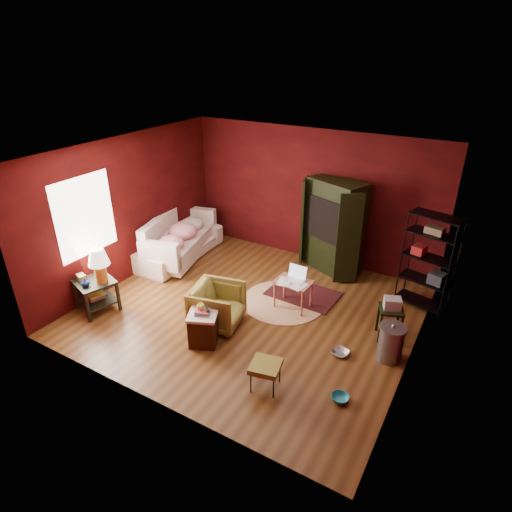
{
  "coord_description": "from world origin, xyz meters",
  "views": [
    {
      "loc": [
        3.31,
        -5.48,
        4.32
      ],
      "look_at": [
        0.0,
        0.2,
        1.0
      ],
      "focal_mm": 30.0,
      "sensor_mm": 36.0,
      "label": 1
    }
  ],
  "objects_px": {
    "sofa": "(179,240)",
    "wire_shelving": "(430,259)",
    "side_table": "(97,274)",
    "tv_armoire": "(334,225)",
    "hamper": "(204,328)",
    "armchair": "(217,304)",
    "laptop_desk": "(294,284)"
  },
  "relations": [
    {
      "from": "sofa",
      "to": "wire_shelving",
      "type": "bearing_deg",
      "value": -84.44
    },
    {
      "from": "side_table",
      "to": "tv_armoire",
      "type": "height_order",
      "value": "tv_armoire"
    },
    {
      "from": "hamper",
      "to": "wire_shelving",
      "type": "xyz_separation_m",
      "value": [
        2.77,
        2.82,
        0.68
      ]
    },
    {
      "from": "hamper",
      "to": "armchair",
      "type": "bearing_deg",
      "value": 100.17
    },
    {
      "from": "wire_shelving",
      "to": "tv_armoire",
      "type": "bearing_deg",
      "value": 178.92
    },
    {
      "from": "tv_armoire",
      "to": "laptop_desk",
      "type": "bearing_deg",
      "value": -69.83
    },
    {
      "from": "hamper",
      "to": "laptop_desk",
      "type": "bearing_deg",
      "value": 64.5
    },
    {
      "from": "side_table",
      "to": "laptop_desk",
      "type": "relative_size",
      "value": 1.54
    },
    {
      "from": "hamper",
      "to": "tv_armoire",
      "type": "distance_m",
      "value": 3.52
    },
    {
      "from": "laptop_desk",
      "to": "tv_armoire",
      "type": "xyz_separation_m",
      "value": [
        0.04,
        1.72,
        0.52
      ]
    },
    {
      "from": "sofa",
      "to": "wire_shelving",
      "type": "distance_m",
      "value": 5.1
    },
    {
      "from": "laptop_desk",
      "to": "tv_armoire",
      "type": "distance_m",
      "value": 1.79
    },
    {
      "from": "sofa",
      "to": "wire_shelving",
      "type": "relative_size",
      "value": 1.26
    },
    {
      "from": "side_table",
      "to": "tv_armoire",
      "type": "relative_size",
      "value": 0.63
    },
    {
      "from": "armchair",
      "to": "wire_shelving",
      "type": "distance_m",
      "value": 3.71
    },
    {
      "from": "sofa",
      "to": "laptop_desk",
      "type": "height_order",
      "value": "sofa"
    },
    {
      "from": "armchair",
      "to": "hamper",
      "type": "xyz_separation_m",
      "value": [
        0.09,
        -0.52,
        -0.12
      ]
    },
    {
      "from": "hamper",
      "to": "tv_armoire",
      "type": "relative_size",
      "value": 0.33
    },
    {
      "from": "laptop_desk",
      "to": "armchair",
      "type": "bearing_deg",
      "value": -126.09
    },
    {
      "from": "tv_armoire",
      "to": "wire_shelving",
      "type": "bearing_deg",
      "value": 6.53
    },
    {
      "from": "sofa",
      "to": "side_table",
      "type": "bearing_deg",
      "value": -178.61
    },
    {
      "from": "tv_armoire",
      "to": "armchair",
      "type": "bearing_deg",
      "value": -86.31
    },
    {
      "from": "hamper",
      "to": "laptop_desk",
      "type": "xyz_separation_m",
      "value": [
        0.78,
        1.63,
        0.2
      ]
    },
    {
      "from": "side_table",
      "to": "wire_shelving",
      "type": "xyz_separation_m",
      "value": [
        4.9,
        2.97,
        0.24
      ]
    },
    {
      "from": "sofa",
      "to": "hamper",
      "type": "height_order",
      "value": "sofa"
    },
    {
      "from": "armchair",
      "to": "hamper",
      "type": "bearing_deg",
      "value": 178.06
    },
    {
      "from": "armchair",
      "to": "laptop_desk",
      "type": "relative_size",
      "value": 1.03
    },
    {
      "from": "wire_shelving",
      "to": "hamper",
      "type": "bearing_deg",
      "value": -120.5
    },
    {
      "from": "wire_shelving",
      "to": "armchair",
      "type": "bearing_deg",
      "value": -127.29
    },
    {
      "from": "sofa",
      "to": "laptop_desk",
      "type": "bearing_deg",
      "value": -101.86
    },
    {
      "from": "sofa",
      "to": "laptop_desk",
      "type": "xyz_separation_m",
      "value": [
        3.03,
        -0.53,
        0.05
      ]
    },
    {
      "from": "wire_shelving",
      "to": "sofa",
      "type": "bearing_deg",
      "value": -158.51
    }
  ]
}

